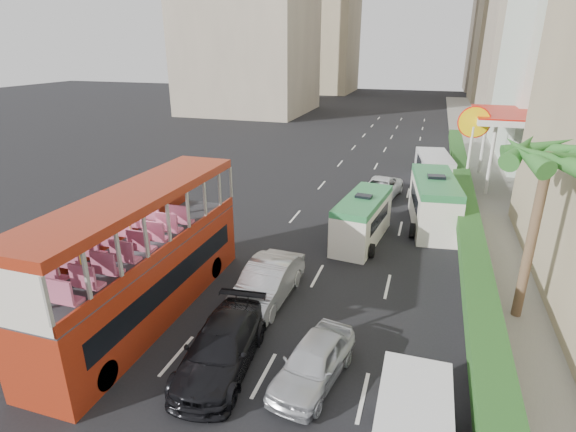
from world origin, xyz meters
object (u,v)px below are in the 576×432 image
at_px(double_decker_bus, 143,256).
at_px(minibus_near, 362,219).
at_px(panel_van_far, 433,169).
at_px(shell_station, 517,151).
at_px(van_asset, 379,198).
at_px(car_silver_lane_a, 267,300).
at_px(car_silver_lane_b, 313,380).
at_px(minibus_far, 433,202).
at_px(palm_tree, 532,239).
at_px(car_black, 222,366).

distance_m(double_decker_bus, minibus_near, 11.90).
height_order(panel_van_far, shell_station, shell_station).
xyz_separation_m(double_decker_bus, van_asset, (6.94, 17.27, -2.53)).
bearing_deg(shell_station, double_decker_bus, -124.82).
bearing_deg(car_silver_lane_a, van_asset, 81.50).
bearing_deg(car_silver_lane_b, minibus_far, 87.61).
bearing_deg(double_decker_bus, car_silver_lane_b, -13.50).
distance_m(car_silver_lane_a, panel_van_far, 20.83).
bearing_deg(shell_station, van_asset, -147.68).
height_order(double_decker_bus, shell_station, shell_station).
bearing_deg(panel_van_far, double_decker_bus, -123.66).
bearing_deg(minibus_far, minibus_near, -143.28).
height_order(double_decker_bus, palm_tree, palm_tree).
height_order(minibus_far, palm_tree, palm_tree).
bearing_deg(car_silver_lane_a, minibus_far, 61.60).
distance_m(car_silver_lane_b, van_asset, 18.99).
distance_m(car_silver_lane_b, palm_tree, 9.39).
relative_size(minibus_near, minibus_far, 0.86).
bearing_deg(panel_van_far, shell_station, -0.32).
height_order(car_silver_lane_a, car_black, car_silver_lane_a).
bearing_deg(van_asset, car_silver_lane_b, -80.03).
distance_m(van_asset, palm_tree, 15.32).
distance_m(van_asset, minibus_far, 5.67).
xyz_separation_m(car_silver_lane_b, palm_tree, (6.64, 5.72, 3.38)).
height_order(car_silver_lane_b, car_black, car_black).
height_order(van_asset, panel_van_far, panel_van_far).
relative_size(double_decker_bus, car_silver_lane_a, 2.21).
distance_m(minibus_near, panel_van_far, 13.04).
height_order(minibus_near, panel_van_far, minibus_near).
bearing_deg(car_silver_lane_a, car_silver_lane_b, -50.81).
bearing_deg(minibus_far, double_decker_bus, -135.92).
height_order(car_silver_lane_b, panel_van_far, panel_van_far).
bearing_deg(car_silver_lane_a, double_decker_bus, -148.14).
height_order(van_asset, shell_station, shell_station).
relative_size(car_black, shell_station, 0.64).
bearing_deg(car_silver_lane_b, panel_van_far, 92.57).
bearing_deg(minibus_near, car_black, -96.35).
relative_size(minibus_far, palm_tree, 1.02).
distance_m(double_decker_bus, minibus_far, 16.77).
xyz_separation_m(car_silver_lane_b, minibus_near, (-0.28, 11.34, 1.24)).
height_order(car_black, minibus_near, minibus_near).
height_order(palm_tree, shell_station, palm_tree).
height_order(minibus_near, minibus_far, minibus_far).
xyz_separation_m(double_decker_bus, minibus_near, (6.89, 9.62, -1.29)).
bearing_deg(minibus_near, car_silver_lane_b, -81.61).
distance_m(car_black, shell_station, 27.82).
relative_size(double_decker_bus, minibus_near, 1.97).
bearing_deg(minibus_near, car_silver_lane_a, -103.88).
distance_m(minibus_far, palm_tree, 9.85).
relative_size(double_decker_bus, palm_tree, 1.72).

